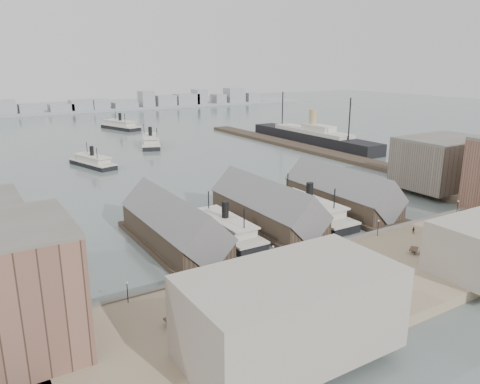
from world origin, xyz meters
TOP-DOWN VIEW (x-y plane):
  - ground at (0.00, 0.00)m, footprint 900.00×900.00m
  - quay at (0.00, -20.00)m, footprint 180.00×30.00m
  - seawall at (0.00, -5.20)m, footprint 180.00×1.20m
  - east_wharf at (78.00, 90.00)m, footprint 10.00×180.00m
  - ferry_shed_west at (-26.00, 16.88)m, footprint 14.00×42.00m
  - ferry_shed_center at (0.00, 16.88)m, footprint 14.00×42.00m
  - ferry_shed_east at (26.00, 16.88)m, footprint 14.00×42.00m
  - warehouse_east_back at (68.00, 15.00)m, footprint 28.00×20.00m
  - street_bldg_west at (-30.00, -32.00)m, footprint 30.00×16.00m
  - lamp_post_far_w at (-45.00, -7.00)m, footprint 0.44×0.44m
  - lamp_post_near_w at (-15.00, -7.00)m, footprint 0.44×0.44m
  - lamp_post_near_e at (15.00, -7.00)m, footprint 0.44×0.44m
  - lamp_post_far_e at (45.00, -7.00)m, footprint 0.44×0.44m
  - far_shore at (-2.07, 334.14)m, footprint 500.00×40.00m
  - ferry_docked_west at (-13.00, 15.65)m, footprint 7.98×26.59m
  - ferry_docked_east at (13.00, 15.51)m, footprint 9.00×29.99m
  - ferry_open_near at (-19.64, 112.34)m, footprint 14.20×25.97m
  - ferry_open_mid at (17.75, 144.63)m, footprint 18.02×30.22m
  - ferry_open_far at (23.86, 212.05)m, footprint 18.10×31.55m
  - ocean_steamer at (92.00, 107.92)m, footprint 12.12×88.54m
  - horse_cart_left at (-39.32, -17.35)m, footprint 4.77×1.81m
  - horse_cart_center at (-7.77, -20.97)m, footprint 4.88×1.64m
  - horse_cart_right at (15.30, -19.34)m, footprint 4.80×3.67m
  - pedestrian_0 at (-55.82, -11.77)m, footprint 0.74×0.77m
  - pedestrian_1 at (-41.95, -18.16)m, footprint 0.99×1.01m
  - pedestrian_2 at (-18.00, -9.26)m, footprint 1.21×0.95m
  - pedestrian_3 at (-14.21, -26.67)m, footprint 1.08×0.96m
  - pedestrian_4 at (-9.56, -10.77)m, footprint 1.04×0.92m
  - pedestrian_5 at (4.46, -22.03)m, footprint 0.55×0.68m
  - pedestrian_6 at (23.39, -10.38)m, footprint 0.77×0.89m
  - pedestrian_7 at (22.56, -25.86)m, footprint 1.20×1.26m

SIDE VIEW (x-z plane):
  - ground at x=0.00m, z-range 0.00..0.00m
  - east_wharf at x=78.00m, z-range 0.00..1.60m
  - quay at x=0.00m, z-range 0.00..2.00m
  - seawall at x=0.00m, z-range 0.00..2.30m
  - ferry_open_near at x=-19.64m, z-range -2.36..6.52m
  - ferry_docked_west at x=-13.00m, z-range -2.52..6.97m
  - ferry_open_mid at x=17.75m, z-range -2.75..7.60m
  - ferry_docked_east at x=13.00m, z-range -2.85..7.86m
  - ferry_open_far at x=23.86m, z-range -2.87..7.93m
  - horse_cart_center at x=-7.77m, z-range 2.02..3.57m
  - pedestrian_6 at x=23.39m, z-range 2.00..3.60m
  - pedestrian_1 at x=-41.95m, z-range 2.00..3.64m
  - pedestrian_2 at x=-18.00m, z-range 2.00..3.65m
  - pedestrian_5 at x=4.46m, z-range 2.00..3.68m
  - horse_cart_right at x=15.30m, z-range 2.00..3.69m
  - horse_cart_left at x=-39.32m, z-range 2.00..3.69m
  - pedestrian_0 at x=-55.82m, z-range 2.00..3.70m
  - pedestrian_7 at x=22.56m, z-range 2.00..3.71m
  - pedestrian_3 at x=-14.21m, z-range 2.00..3.75m
  - pedestrian_4 at x=-9.56m, z-range 2.00..3.78m
  - ocean_steamer at x=92.00m, z-range -5.05..12.66m
  - far_shore at x=-2.07m, z-range -3.96..11.77m
  - ferry_shed_west at x=-26.00m, z-range -1.66..10.94m
  - ferry_shed_center at x=0.00m, z-range -1.66..10.94m
  - ferry_shed_east at x=26.00m, z-range -1.66..10.94m
  - lamp_post_far_w at x=-45.00m, z-range 2.75..6.67m
  - lamp_post_near_w at x=-15.00m, z-range 2.75..6.67m
  - lamp_post_near_e at x=15.00m, z-range 2.75..6.67m
  - lamp_post_far_e at x=45.00m, z-range 2.75..6.67m
  - street_bldg_west at x=-30.00m, z-range 2.00..14.00m
  - warehouse_east_back at x=68.00m, z-range 2.00..17.00m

